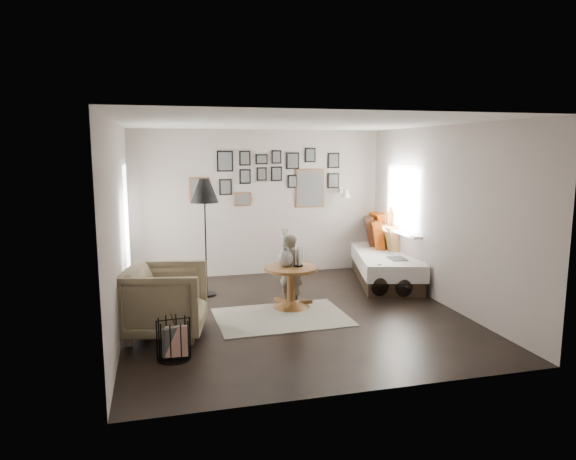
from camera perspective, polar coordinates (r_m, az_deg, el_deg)
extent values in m
plane|color=black|center=(7.22, 0.61, -9.29)|extent=(4.80, 4.80, 0.00)
plane|color=#9D9189|center=(9.24, -3.24, 3.01)|extent=(4.50, 0.00, 4.50)
plane|color=#9D9189|center=(4.68, 8.30, -3.02)|extent=(4.50, 0.00, 4.50)
plane|color=#9D9189|center=(6.70, -18.29, 0.27)|extent=(0.00, 4.80, 4.80)
plane|color=#9D9189|center=(7.81, 16.80, 1.52)|extent=(0.00, 4.80, 4.80)
plane|color=white|center=(6.86, 0.65, 11.81)|extent=(4.80, 4.80, 0.00)
plane|color=white|center=(7.92, -17.54, -0.23)|extent=(0.00, 2.14, 2.14)
plane|color=white|center=(7.92, -17.54, -0.23)|extent=(0.00, 1.88, 1.88)
plane|color=white|center=(7.92, -17.54, -0.23)|extent=(0.00, 1.93, 1.93)
plane|color=white|center=(8.82, 12.73, 3.50)|extent=(0.00, 1.30, 1.30)
plane|color=white|center=(8.82, 12.73, 3.50)|extent=(0.00, 1.14, 1.14)
cube|color=white|center=(8.87, 12.26, -0.18)|extent=(0.15, 1.32, 0.04)
cylinder|color=#8C4C14|center=(9.16, 11.32, 1.15)|extent=(0.10, 0.10, 0.28)
cylinder|color=#8C4C14|center=(9.31, 10.86, 1.11)|extent=(0.08, 0.08, 0.22)
cube|color=brown|center=(9.06, -9.79, 4.36)|extent=(0.35, 0.03, 0.45)
cube|color=black|center=(9.04, -9.78, 4.35)|extent=(0.30, 0.01, 0.40)
cube|color=black|center=(9.08, -7.02, 7.59)|extent=(0.28, 0.03, 0.36)
cube|color=black|center=(9.06, -7.00, 7.59)|extent=(0.23, 0.01, 0.31)
cube|color=black|center=(9.10, -6.96, 4.76)|extent=(0.22, 0.03, 0.28)
cube|color=black|center=(9.08, -6.95, 4.75)|extent=(0.17, 0.01, 0.23)
cube|color=black|center=(9.13, -4.82, 7.95)|extent=(0.20, 0.03, 0.26)
cube|color=black|center=(9.11, -4.80, 7.95)|extent=(0.15, 0.01, 0.21)
cube|color=black|center=(9.14, -4.80, 5.95)|extent=(0.20, 0.03, 0.26)
cube|color=black|center=(9.12, -4.78, 5.94)|extent=(0.15, 0.01, 0.21)
cube|color=black|center=(9.19, -2.96, 7.85)|extent=(0.22, 0.03, 0.18)
cube|color=black|center=(9.17, -2.94, 7.85)|extent=(0.17, 0.01, 0.13)
cube|color=black|center=(9.20, -2.95, 6.23)|extent=(0.18, 0.03, 0.24)
cube|color=black|center=(9.18, -2.92, 6.23)|extent=(0.13, 0.01, 0.19)
cube|color=black|center=(9.24, -1.31, 8.12)|extent=(0.18, 0.03, 0.24)
cube|color=black|center=(9.23, -1.28, 8.12)|extent=(0.13, 0.01, 0.19)
cube|color=black|center=(9.25, -1.30, 6.26)|extent=(0.20, 0.03, 0.26)
cube|color=black|center=(9.24, -1.27, 6.26)|extent=(0.15, 0.01, 0.21)
cube|color=black|center=(9.32, 0.51, 7.70)|extent=(0.24, 0.03, 0.30)
cube|color=black|center=(9.30, 0.54, 7.69)|extent=(0.19, 0.01, 0.25)
cube|color=black|center=(9.33, 0.51, 5.43)|extent=(0.18, 0.03, 0.24)
cube|color=black|center=(9.32, 0.54, 5.42)|extent=(0.13, 0.01, 0.19)
cube|color=brown|center=(9.43, 2.45, 4.66)|extent=(0.55, 0.03, 0.70)
cube|color=black|center=(9.42, 2.48, 4.66)|extent=(0.50, 0.01, 0.65)
cube|color=black|center=(9.41, 2.47, 8.31)|extent=(0.20, 0.03, 0.26)
cube|color=black|center=(9.39, 2.51, 8.31)|extent=(0.15, 0.01, 0.21)
cube|color=black|center=(9.55, 5.08, 7.70)|extent=(0.22, 0.03, 0.28)
cube|color=black|center=(9.53, 5.11, 7.69)|extent=(0.17, 0.01, 0.23)
cube|color=black|center=(9.56, 5.05, 5.48)|extent=(0.22, 0.03, 0.28)
cube|color=black|center=(9.55, 5.08, 5.47)|extent=(0.17, 0.01, 0.23)
cube|color=brown|center=(9.16, -5.07, 3.44)|extent=(0.30, 0.03, 0.24)
cube|color=black|center=(9.15, -5.05, 3.43)|extent=(0.25, 0.01, 0.19)
cube|color=white|center=(9.61, 5.91, 4.41)|extent=(0.06, 0.04, 0.10)
cylinder|color=white|center=(9.50, 6.16, 4.47)|extent=(0.02, 0.24, 0.02)
cone|color=white|center=(9.38, 6.43, 4.04)|extent=(0.18, 0.18, 0.14)
cube|color=beige|center=(7.06, -0.71, -9.64)|extent=(1.80, 1.28, 0.01)
cone|color=brown|center=(7.47, 0.35, -8.21)|extent=(0.57, 0.57, 0.11)
cylinder|color=brown|center=(7.40, 0.35, -6.32)|extent=(0.12, 0.12, 0.44)
cylinder|color=brown|center=(7.33, 0.35, -4.27)|extent=(0.77, 0.77, 0.04)
ellipsoid|color=black|center=(7.30, -0.30, -3.18)|extent=(0.22, 0.22, 0.24)
cylinder|color=black|center=(7.27, -0.30, -2.08)|extent=(0.07, 0.07, 0.04)
cylinder|color=black|center=(7.35, 1.18, -3.97)|extent=(0.13, 0.13, 0.02)
cube|color=black|center=(9.07, 10.71, -4.81)|extent=(1.40, 2.27, 0.24)
cube|color=silver|center=(9.01, 10.76, -3.29)|extent=(1.47, 2.35, 0.27)
cube|color=#A13A09|center=(9.72, 8.78, 0.14)|extent=(0.33, 0.65, 0.62)
cube|color=#361C11|center=(9.57, 8.18, -0.20)|extent=(0.43, 0.61, 0.55)
cube|color=brown|center=(9.52, 10.20, -0.36)|extent=(0.27, 0.55, 0.53)
cube|color=#A13A09|center=(9.29, 9.35, -0.64)|extent=(0.39, 0.56, 0.51)
cube|color=brown|center=(9.19, 10.86, -0.93)|extent=(0.25, 0.48, 0.47)
cube|color=black|center=(8.48, 12.06, -3.14)|extent=(0.27, 0.35, 0.02)
imported|color=#75694F|center=(6.50, -13.40, -7.64)|extent=(1.12, 1.09, 0.86)
cube|color=silver|center=(6.53, -13.16, -7.10)|extent=(0.47, 0.48, 0.18)
cylinder|color=black|center=(8.17, -8.99, -7.08)|extent=(0.28, 0.28, 0.03)
cylinder|color=black|center=(7.99, -9.13, -1.59)|extent=(0.02, 0.02, 1.62)
cone|color=black|center=(7.88, -9.28, 4.35)|extent=(0.43, 0.43, 0.36)
cube|color=black|center=(5.84, -12.59, -11.94)|extent=(0.26, 0.20, 0.34)
cube|color=silver|center=(5.82, -12.24, -12.00)|extent=(0.25, 0.10, 0.34)
ellipsoid|color=black|center=(8.08, 10.06, -5.97)|extent=(0.34, 0.34, 0.39)
cylinder|color=black|center=(8.02, 10.11, -4.21)|extent=(0.06, 0.06, 0.12)
ellipsoid|color=black|center=(8.13, 12.67, -6.13)|extent=(0.30, 0.30, 0.34)
cylinder|color=black|center=(8.07, 12.73, -4.54)|extent=(0.06, 0.06, 0.12)
imported|color=#564D44|center=(7.44, 0.32, -4.50)|extent=(0.45, 0.45, 1.06)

